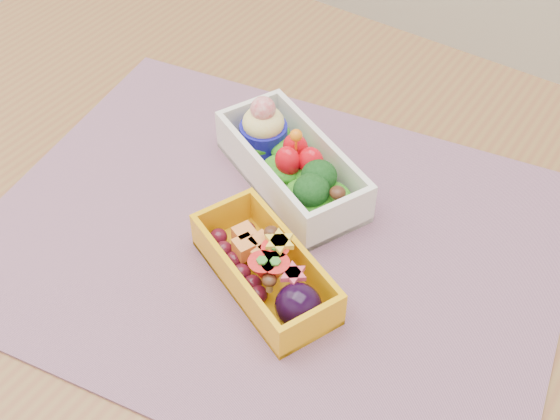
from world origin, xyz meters
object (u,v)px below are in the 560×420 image
Objects in this scene: bento_white at (291,164)px; bento_yellow at (267,270)px; table at (306,327)px; placemat at (270,238)px.

bento_white is 1.17× the size of bento_yellow.
bento_yellow is at bearing -40.77° from bento_white.
table is 7.38× the size of bento_yellow.
bento_white is 0.13m from bento_yellow.
bento_yellow is (0.03, -0.05, 0.02)m from placemat.
table is at bearing 90.30° from bento_yellow.
table is 0.11m from placemat.
bento_white reaches higher than bento_yellow.
bento_white is at bearing 109.53° from placemat.
bento_yellow reaches higher than table.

